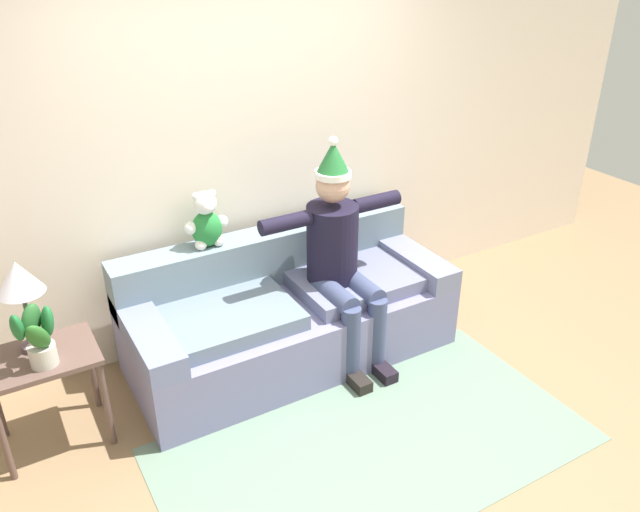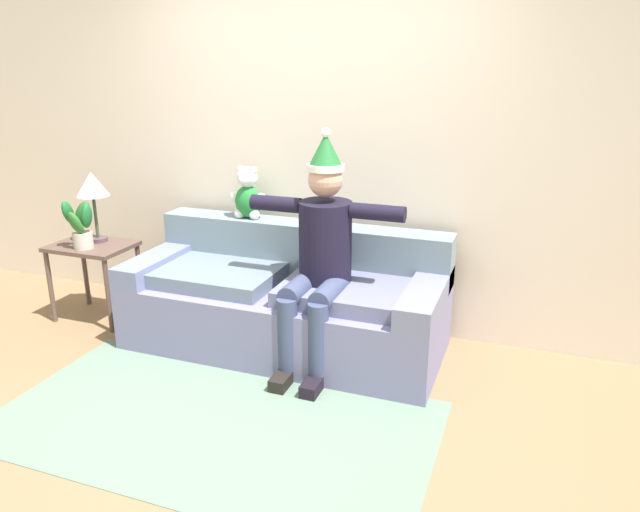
# 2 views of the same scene
# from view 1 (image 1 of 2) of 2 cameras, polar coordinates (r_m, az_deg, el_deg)

# --- Properties ---
(ground_plane) EXTENTS (10.00, 10.00, 0.00)m
(ground_plane) POSITION_cam_1_polar(r_m,az_deg,el_deg) (3.82, 4.55, -16.20)
(ground_plane) COLOR olive
(back_wall) EXTENTS (7.00, 0.10, 2.70)m
(back_wall) POSITION_cam_1_polar(r_m,az_deg,el_deg) (4.33, -6.57, 9.94)
(back_wall) COLOR beige
(back_wall) RESTS_ON ground_plane
(couch) EXTENTS (2.15, 0.91, 0.81)m
(couch) POSITION_cam_1_polar(r_m,az_deg,el_deg) (4.32, -2.90, -5.07)
(couch) COLOR slate
(couch) RESTS_ON ground_plane
(person_seated) EXTENTS (1.02, 0.77, 1.52)m
(person_seated) POSITION_cam_1_polar(r_m,az_deg,el_deg) (4.10, 1.79, 0.30)
(person_seated) COLOR black
(person_seated) RESTS_ON ground_plane
(teddy_bear) EXTENTS (0.29, 0.17, 0.38)m
(teddy_bear) POSITION_cam_1_polar(r_m,az_deg,el_deg) (4.09, -10.17, 3.04)
(teddy_bear) COLOR #257E36
(teddy_bear) RESTS_ON couch
(side_table) EXTENTS (0.59, 0.43, 0.59)m
(side_table) POSITION_cam_1_polar(r_m,az_deg,el_deg) (3.81, -23.66, -9.37)
(side_table) COLOR brown
(side_table) RESTS_ON ground_plane
(table_lamp) EXTENTS (0.24, 0.24, 0.53)m
(table_lamp) POSITION_cam_1_polar(r_m,az_deg,el_deg) (3.63, -25.43, -2.11)
(table_lamp) COLOR #533F4A
(table_lamp) RESTS_ON side_table
(potted_plant) EXTENTS (0.23, 0.21, 0.37)m
(potted_plant) POSITION_cam_1_polar(r_m,az_deg,el_deg) (3.58, -24.10, -6.65)
(potted_plant) COLOR beige
(potted_plant) RESTS_ON side_table
(area_rug) EXTENTS (2.43, 1.31, 0.01)m
(area_rug) POSITION_cam_1_polar(r_m,az_deg,el_deg) (3.80, 4.91, -16.51)
(area_rug) COLOR slate
(area_rug) RESTS_ON ground_plane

